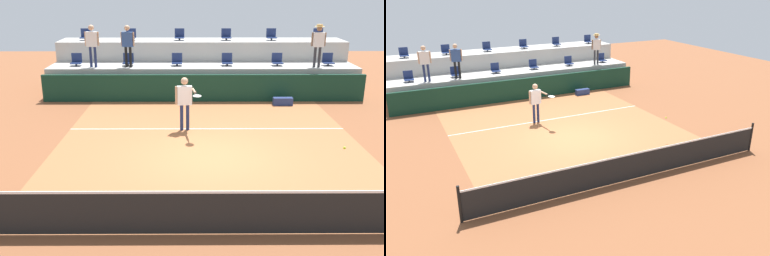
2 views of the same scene
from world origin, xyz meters
TOP-DOWN VIEW (x-y plane):
  - ground_plane at (0.00, 0.00)m, footprint 40.00×40.00m
  - court_inner_paint at (0.00, 1.00)m, footprint 9.00×10.00m
  - court_service_line at (0.00, 2.40)m, footprint 9.00×0.06m
  - tennis_net at (0.00, -4.00)m, footprint 10.48×0.08m
  - sponsor_backboard at (0.00, 6.00)m, footprint 13.00×0.16m
  - seating_tier_lower at (0.00, 7.30)m, footprint 13.00×1.80m
  - seating_tier_upper at (0.00, 9.10)m, footprint 13.00×1.80m
  - stadium_chair_lower_far_left at (-5.37, 7.23)m, footprint 0.44×0.40m
  - stadium_chair_lower_left at (-3.17, 7.23)m, footprint 0.44×0.40m
  - stadium_chair_lower_mid_left at (-1.10, 7.23)m, footprint 0.44×0.40m
  - stadium_chair_lower_mid_right at (1.02, 7.23)m, footprint 0.44×0.40m
  - stadium_chair_lower_right at (3.15, 7.23)m, footprint 0.44×0.40m
  - stadium_chair_lower_far_right at (5.31, 7.23)m, footprint 0.44×0.40m
  - stadium_chair_upper_far_left at (-5.32, 9.03)m, footprint 0.44×0.40m
  - stadium_chair_upper_left at (-3.25, 9.03)m, footprint 0.44×0.40m
  - stadium_chair_upper_mid_left at (-1.03, 9.03)m, footprint 0.44×0.40m
  - stadium_chair_upper_mid_right at (1.11, 9.03)m, footprint 0.44×0.40m
  - stadium_chair_upper_right at (3.18, 9.03)m, footprint 0.44×0.40m
  - stadium_chair_upper_far_right at (5.34, 9.03)m, footprint 0.44×0.40m
  - tennis_player at (-0.72, 2.28)m, footprint 0.84×1.19m
  - spectator_leaning_on_rail at (-4.57, 6.85)m, footprint 0.60×0.25m
  - spectator_in_grey at (-3.11, 6.85)m, footprint 0.60×0.29m
  - spectator_with_hat at (4.73, 6.85)m, footprint 0.59×0.43m
  - tennis_ball at (3.01, -1.84)m, footprint 0.07×0.07m
  - equipment_bag at (3.10, 5.39)m, footprint 0.76×0.28m

SIDE VIEW (x-z plane):
  - ground_plane at x=0.00m, z-range 0.00..0.00m
  - court_inner_paint at x=0.00m, z-range 0.00..0.01m
  - court_service_line at x=0.00m, z-range 0.01..0.01m
  - equipment_bag at x=3.10m, z-range 0.00..0.30m
  - tennis_net at x=0.00m, z-range -0.04..1.03m
  - sponsor_backboard at x=0.00m, z-range 0.00..1.10m
  - seating_tier_lower at x=0.00m, z-range 0.00..1.25m
  - tennis_ball at x=3.01m, z-range 0.91..0.97m
  - seating_tier_upper at x=0.00m, z-range 0.00..2.10m
  - tennis_player at x=-0.72m, z-range 0.20..1.95m
  - stadium_chair_lower_far_left at x=-5.37m, z-range 1.20..1.72m
  - stadium_chair_lower_left at x=-3.17m, z-range 1.20..1.72m
  - stadium_chair_lower_mid_left at x=-1.10m, z-range 1.20..1.72m
  - stadium_chair_lower_mid_right at x=1.02m, z-range 1.20..1.72m
  - stadium_chair_lower_right at x=3.15m, z-range 1.20..1.72m
  - stadium_chair_lower_far_right at x=5.31m, z-range 1.20..1.72m
  - spectator_in_grey at x=-3.11m, z-range 1.43..3.15m
  - spectator_leaning_on_rail at x=-4.57m, z-range 1.43..3.16m
  - stadium_chair_upper_far_left at x=-5.32m, z-range 2.05..2.57m
  - stadium_chair_upper_left at x=-3.25m, z-range 2.05..2.57m
  - stadium_chair_upper_mid_left at x=-1.03m, z-range 2.05..2.57m
  - stadium_chair_upper_mid_right at x=1.11m, z-range 2.05..2.57m
  - stadium_chair_upper_right at x=3.18m, z-range 2.05..2.57m
  - stadium_chair_upper_far_right at x=5.34m, z-range 2.05..2.57m
  - spectator_with_hat at x=4.73m, z-range 1.45..3.20m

